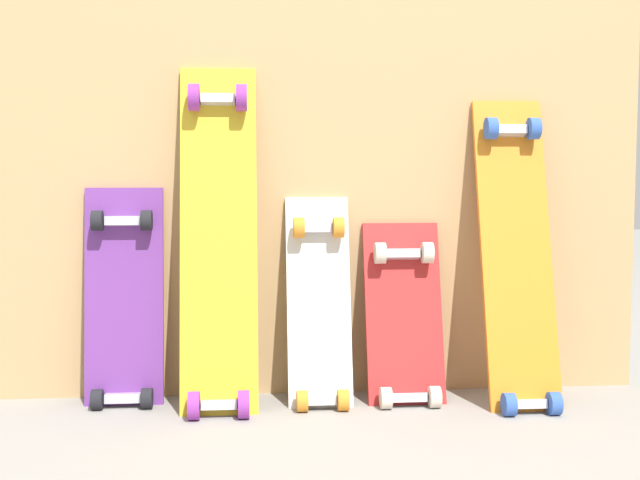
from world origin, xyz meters
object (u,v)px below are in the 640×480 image
at_px(skateboard_yellow, 219,249).
at_px(skateboard_orange, 517,264).
at_px(skateboard_purple, 124,309).
at_px(skateboard_white, 320,314).
at_px(skateboard_red, 405,325).

distance_m(skateboard_yellow, skateboard_orange, 0.79).
bearing_deg(skateboard_yellow, skateboard_purple, 166.74).
distance_m(skateboard_white, skateboard_orange, 0.54).
height_order(skateboard_purple, skateboard_white, skateboard_purple).
xyz_separation_m(skateboard_white, skateboard_red, (0.23, 0.00, -0.03)).
height_order(skateboard_white, skateboard_red, skateboard_white).
relative_size(skateboard_purple, skateboard_white, 1.04).
relative_size(skateboard_white, skateboard_red, 1.13).
relative_size(skateboard_red, skateboard_orange, 0.62).
height_order(skateboard_white, skateboard_orange, skateboard_orange).
relative_size(skateboard_yellow, skateboard_orange, 1.08).
bearing_deg(skateboard_purple, skateboard_white, -4.37).
distance_m(skateboard_purple, skateboard_white, 0.52).
bearing_deg(skateboard_orange, skateboard_red, 171.78).
distance_m(skateboard_purple, skateboard_orange, 1.05).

